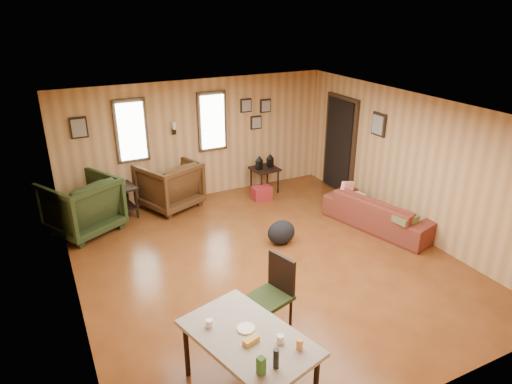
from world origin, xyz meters
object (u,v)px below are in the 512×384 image
recliner_brown (169,183)px  end_table (119,197)px  recliner_green (81,203)px  sofa (381,207)px  side_table (265,167)px  dining_table (249,342)px

recliner_brown → end_table: recliner_brown is taller
recliner_green → end_table: 0.75m
sofa → side_table: bearing=9.8°
sofa → recliner_brown: (-3.11, 2.53, 0.12)m
sofa → recliner_green: (-4.77, 2.18, 0.15)m
sofa → dining_table: (-3.73, -2.34, 0.25)m
sofa → recliner_brown: 4.01m
recliner_brown → side_table: recliner_brown is taller
recliner_green → end_table: (0.68, 0.30, -0.13)m
side_table → end_table: bearing=178.1°
recliner_brown → dining_table: 4.91m
sofa → end_table: (-4.09, 2.48, 0.03)m
side_table → dining_table: size_ratio=0.53×
recliner_green → side_table: size_ratio=1.33×
end_table → dining_table: size_ratio=0.48×
side_table → sofa: bearing=-65.2°
end_table → dining_table: bearing=-85.6°
sofa → end_table: bearing=43.9°
sofa → recliner_green: 5.25m
recliner_brown → recliner_green: bearing=-11.3°
dining_table → side_table: bearing=45.2°
recliner_brown → dining_table: bearing=59.8°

